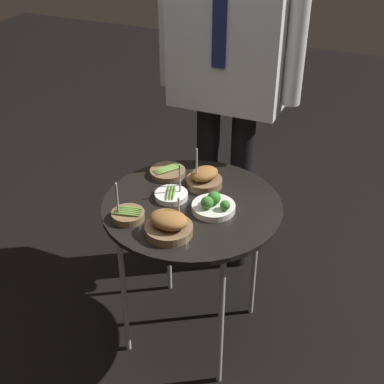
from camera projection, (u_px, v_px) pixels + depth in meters
ground_plane at (192, 329)px, 2.23m from camera, size 8.00×8.00×0.00m
serving_cart at (192, 214)px, 1.92m from camera, size 0.64×0.64×0.63m
bowl_asparagus_mid_left at (171, 195)px, 1.92m from camera, size 0.12×0.12×0.13m
bowl_broccoli_front_left at (213, 206)px, 1.85m from camera, size 0.15×0.15×0.07m
bowl_asparagus_back_right at (128, 215)px, 1.81m from camera, size 0.11×0.11×0.14m
bowl_asparagus_front_right at (168, 172)px, 2.06m from camera, size 0.14×0.14×0.03m
bowl_roast_mid_right at (204, 178)px, 1.98m from camera, size 0.14×0.14×0.17m
bowl_roast_back_left at (168, 225)px, 1.73m from camera, size 0.16×0.16×0.12m
waiter_figure at (229, 51)px, 2.09m from camera, size 0.60×0.23×1.63m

